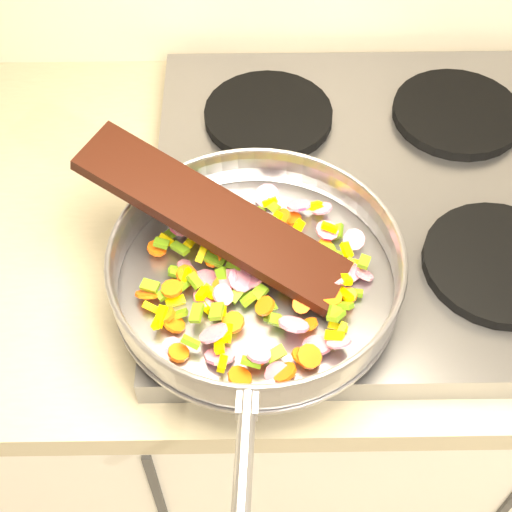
{
  "coord_description": "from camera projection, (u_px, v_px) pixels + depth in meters",
  "views": [
    {
      "loc": [
        -0.87,
        0.99,
        1.65
      ],
      "look_at": [
        -0.86,
        1.49,
        1.01
      ],
      "focal_mm": 50.0,
      "sensor_mm": 36.0,
      "label": 1
    }
  ],
  "objects": [
    {
      "name": "cooktop",
      "position": [
        371.0,
        197.0,
        0.99
      ],
      "size": [
        0.6,
        0.6,
        0.04
      ],
      "primitive_type": "cube",
      "color": "#939399",
      "rests_on": "counter_top"
    },
    {
      "name": "grate_fl",
      "position": [
        274.0,
        266.0,
        0.88
      ],
      "size": [
        0.19,
        0.19,
        0.02
      ],
      "primitive_type": "cylinder",
      "color": "black",
      "rests_on": "cooktop"
    },
    {
      "name": "saute_pan",
      "position": [
        256.0,
        269.0,
        0.83
      ],
      "size": [
        0.39,
        0.55,
        0.06
      ],
      "rotation": [
        0.0,
        0.0,
        -0.06
      ],
      "color": "#9E9EA5",
      "rests_on": "grate_fl"
    },
    {
      "name": "grate_br",
      "position": [
        457.0,
        113.0,
        1.06
      ],
      "size": [
        0.19,
        0.19,
        0.02
      ],
      "primitive_type": "cylinder",
      "color": "black",
      "rests_on": "cooktop"
    },
    {
      "name": "grate_bl",
      "position": [
        268.0,
        115.0,
        1.05
      ],
      "size": [
        0.19,
        0.19,
        0.02
      ],
      "primitive_type": "cylinder",
      "color": "black",
      "rests_on": "cooktop"
    },
    {
      "name": "wooden_spatula",
      "position": [
        213.0,
        216.0,
        0.83
      ],
      "size": [
        0.33,
        0.22,
        0.1
      ],
      "primitive_type": "cube",
      "rotation": [
        0.0,
        -0.26,
        2.66
      ],
      "color": "black",
      "rests_on": "saute_pan"
    },
    {
      "name": "grate_fr",
      "position": [
        499.0,
        263.0,
        0.88
      ],
      "size": [
        0.19,
        0.19,
        0.02
      ],
      "primitive_type": "cylinder",
      "color": "black",
      "rests_on": "cooktop"
    },
    {
      "name": "vegetable_heap",
      "position": [
        257.0,
        277.0,
        0.84
      ],
      "size": [
        0.29,
        0.3,
        0.05
      ],
      "color": "#5B8E13",
      "rests_on": "saute_pan"
    }
  ]
}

